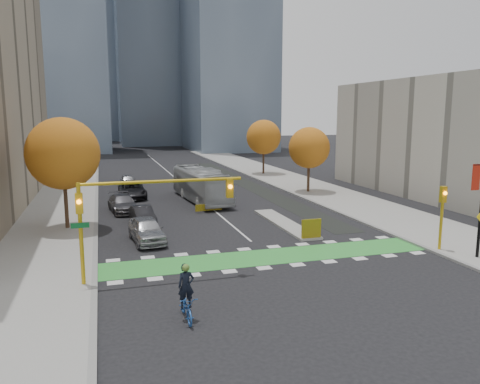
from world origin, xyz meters
TOP-DOWN VIEW (x-y plane):
  - ground at (0.00, 0.00)m, footprint 300.00×300.00m
  - sidewalk_west at (-13.50, 20.00)m, footprint 7.00×120.00m
  - sidewalk_east at (13.50, 20.00)m, footprint 7.00×120.00m
  - curb_west at (-10.00, 20.00)m, footprint 0.30×120.00m
  - curb_east at (10.00, 20.00)m, footprint 0.30×120.00m
  - bike_crossing at (0.00, 1.50)m, footprint 20.00×3.00m
  - centre_line at (0.00, 40.00)m, footprint 0.15×70.00m
  - bike_lane_paint at (7.50, 30.00)m, footprint 2.50×50.00m
  - median_island at (4.00, 9.00)m, footprint 1.60×10.00m
  - hazard_board at (4.00, 4.20)m, footprint 1.40×0.12m
  - building_east at (27.00, 16.00)m, footprint 14.00×30.00m
  - tower_ne at (20.00, 85.00)m, footprint 18.00×24.00m
  - tower_far at (-4.00, 140.00)m, footprint 26.00×26.00m
  - tree_west at (-12.00, 12.00)m, footprint 5.20×5.20m
  - tree_east_near at (12.00, 22.00)m, footprint 4.40×4.40m
  - tree_east_far at (12.50, 38.00)m, footprint 4.80×4.80m
  - traffic_signal_west at (-7.93, -0.51)m, footprint 8.53×0.56m
  - traffic_signal_east at (10.50, -0.51)m, footprint 0.35×0.43m
  - cyclist at (-6.29, -5.68)m, footprint 0.78×2.10m
  - bus at (-0.13, 20.59)m, footprint 3.77×11.81m
  - parked_car_a at (-6.70, 6.93)m, footprint 2.42×5.05m
  - parked_car_b at (-6.50, 12.34)m, footprint 1.91×4.25m
  - parked_car_c at (-7.76, 17.34)m, footprint 2.70×5.38m
  - parked_car_d at (-6.50, 24.14)m, footprint 2.67×5.63m
  - parked_car_e at (-6.50, 32.00)m, footprint 1.73×4.16m

SIDE VIEW (x-z plane):
  - ground at x=0.00m, z-range 0.00..0.00m
  - centre_line at x=0.00m, z-range 0.00..0.01m
  - bike_lane_paint at x=7.50m, z-range 0.00..0.01m
  - bike_crossing at x=0.00m, z-range 0.00..0.01m
  - sidewalk_west at x=-13.50m, z-range 0.00..0.15m
  - sidewalk_east at x=13.50m, z-range 0.00..0.15m
  - curb_west at x=-10.00m, z-range -0.01..0.15m
  - curb_east at x=10.00m, z-range -0.01..0.15m
  - median_island at x=4.00m, z-range 0.00..0.16m
  - parked_car_b at x=-6.50m, z-range 0.00..1.35m
  - parked_car_e at x=-6.50m, z-range 0.00..1.41m
  - parked_car_c at x=-7.76m, z-range 0.00..1.50m
  - parked_car_d at x=-6.50m, z-range 0.00..1.55m
  - hazard_board at x=4.00m, z-range 0.15..1.45m
  - cyclist at x=-6.29m, z-range -0.40..2.00m
  - parked_car_a at x=-6.70m, z-range 0.00..1.66m
  - bus at x=-0.13m, z-range 0.00..3.23m
  - traffic_signal_east at x=10.50m, z-range 0.68..4.78m
  - traffic_signal_west at x=-7.93m, z-range 1.43..6.63m
  - tree_east_near at x=12.00m, z-range 1.33..8.40m
  - tree_east_far at x=12.50m, z-range 1.42..9.07m
  - tree_west at x=-12.00m, z-range 1.50..9.73m
  - building_east at x=27.00m, z-range 0.00..12.00m
  - tower_ne at x=20.00m, z-range 0.00..60.00m
  - tower_far at x=-4.00m, z-range 0.00..80.00m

